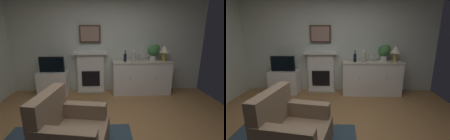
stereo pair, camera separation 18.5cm
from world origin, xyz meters
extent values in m
cube|color=silver|center=(0.00, 2.25, 1.34)|extent=(5.29, 0.06, 2.67)
cube|color=white|center=(-0.46, 2.13, 0.53)|extent=(0.70, 0.18, 1.05)
cube|color=tan|center=(-0.46, 2.03, 0.01)|extent=(0.77, 0.20, 0.03)
cube|color=black|center=(-0.46, 2.04, 0.39)|extent=(0.48, 0.02, 0.42)
cube|color=white|center=(-0.46, 2.10, 1.07)|extent=(0.87, 0.27, 0.05)
cube|color=#473323|center=(-0.46, 2.17, 1.57)|extent=(0.55, 0.03, 0.45)
cube|color=#9E7A6B|center=(-0.46, 2.16, 1.57)|extent=(0.47, 0.01, 0.37)
cube|color=white|center=(0.89, 1.95, 0.43)|extent=(1.51, 0.45, 0.85)
cube|color=beige|center=(0.89, 1.95, 0.87)|extent=(1.54, 0.48, 0.03)
sphere|color=brown|center=(0.56, 1.71, 0.49)|extent=(0.02, 0.02, 0.02)
sphere|color=brown|center=(1.22, 1.71, 0.49)|extent=(0.02, 0.02, 0.02)
cylinder|color=#B79338|center=(1.46, 1.95, 0.99)|extent=(0.10, 0.10, 0.22)
cone|color=#EFE5C6|center=(1.46, 1.95, 1.19)|extent=(0.26, 0.26, 0.18)
cylinder|color=black|center=(0.44, 1.90, 0.98)|extent=(0.08, 0.08, 0.20)
cylinder|color=black|center=(0.44, 1.90, 1.13)|extent=(0.03, 0.03, 0.09)
cylinder|color=silver|center=(0.82, 1.98, 0.88)|extent=(0.06, 0.06, 0.00)
cylinder|color=silver|center=(0.82, 1.98, 0.93)|extent=(0.01, 0.01, 0.09)
cone|color=silver|center=(0.82, 1.98, 1.01)|extent=(0.07, 0.07, 0.07)
cylinder|color=silver|center=(0.93, 1.96, 0.88)|extent=(0.06, 0.06, 0.00)
cylinder|color=silver|center=(0.93, 1.96, 0.93)|extent=(0.01, 0.01, 0.09)
cone|color=silver|center=(0.93, 1.96, 1.01)|extent=(0.07, 0.07, 0.07)
cylinder|color=silver|center=(1.04, 1.96, 0.88)|extent=(0.06, 0.06, 0.00)
cylinder|color=silver|center=(1.04, 1.96, 0.93)|extent=(0.01, 0.01, 0.09)
cone|color=silver|center=(1.04, 1.96, 1.01)|extent=(0.07, 0.07, 0.07)
cylinder|color=beige|center=(0.66, 1.90, 1.00)|extent=(0.11, 0.11, 0.24)
sphere|color=beige|center=(0.66, 1.90, 1.12)|extent=(0.08, 0.08, 0.08)
cube|color=white|center=(-1.44, 1.96, 0.31)|extent=(0.75, 0.42, 0.61)
cube|color=black|center=(-1.44, 1.94, 0.81)|extent=(0.62, 0.06, 0.40)
cube|color=black|center=(-1.44, 1.91, 0.81)|extent=(0.57, 0.01, 0.35)
cylinder|color=beige|center=(1.19, 2.00, 0.95)|extent=(0.18, 0.18, 0.14)
sphere|color=#3D753D|center=(1.19, 2.00, 1.15)|extent=(0.30, 0.30, 0.30)
sphere|color=#3D753D|center=(1.25, 1.97, 1.22)|extent=(0.18, 0.18, 0.18)
cube|color=#8C7259|center=(-0.80, -0.20, 0.67)|extent=(0.28, 0.78, 0.50)
cube|color=#8C7259|center=(-0.53, -0.57, 0.53)|extent=(0.73, 0.25, 0.22)
cube|color=#8C7259|center=(-0.43, 0.06, 0.53)|extent=(0.73, 0.25, 0.22)
cylinder|color=#473323|center=(-0.09, 0.01, 0.05)|extent=(0.05, 0.05, 0.10)
cylinder|color=#473323|center=(-0.76, 0.11, 0.05)|extent=(0.05, 0.05, 0.10)
camera|label=1|loc=(-0.08, -2.03, 1.66)|focal=25.12mm
camera|label=2|loc=(0.10, -2.03, 1.66)|focal=25.12mm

